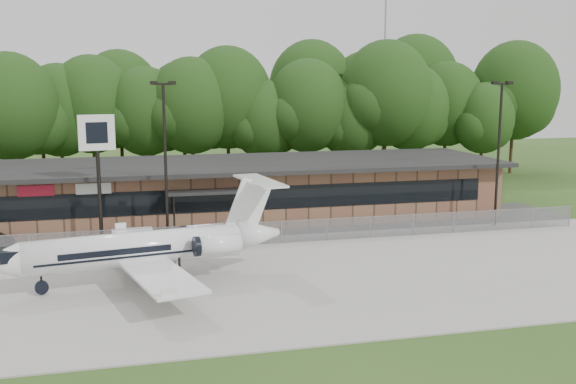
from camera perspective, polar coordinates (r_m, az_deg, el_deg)
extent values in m
plane|color=#2F4B1A|center=(26.54, 2.55, -12.77)|extent=(160.00, 160.00, 0.00)
cube|color=#9E9B93|center=(33.83, -1.24, -7.67)|extent=(64.00, 18.00, 0.08)
cube|color=#383835|center=(44.75, -4.40, -3.38)|extent=(50.00, 9.00, 0.06)
cube|color=brown|center=(48.72, -5.28, 0.05)|extent=(40.00, 10.00, 4.00)
cube|color=black|center=(43.78, -4.33, -0.63)|extent=(36.00, 0.08, 1.60)
cube|color=black|center=(47.92, -5.23, 2.49)|extent=(41.00, 11.50, 0.30)
cube|color=black|center=(42.83, -6.86, 0.04)|extent=(6.00, 1.60, 0.20)
cube|color=#B6162F|center=(43.46, -21.51, 0.10)|extent=(2.20, 0.06, 0.70)
cube|color=silver|center=(43.11, -16.90, 0.29)|extent=(2.20, 0.06, 0.70)
cube|color=gray|center=(40.26, -3.38, -3.80)|extent=(46.00, 0.03, 1.50)
cube|color=gray|center=(40.10, -3.39, -2.75)|extent=(46.00, 0.04, 0.04)
cylinder|color=gray|center=(77.19, 8.56, 11.36)|extent=(0.20, 0.20, 25.00)
cylinder|color=black|center=(40.42, -10.82, 2.23)|extent=(0.18, 0.18, 10.00)
cube|color=black|center=(40.09, -11.05, 9.40)|extent=(1.20, 0.12, 0.12)
cube|color=black|center=(40.07, -11.85, 9.48)|extent=(0.45, 0.30, 0.22)
cube|color=black|center=(40.12, -10.26, 9.53)|extent=(0.45, 0.30, 0.22)
cylinder|color=black|center=(47.42, 18.18, 3.00)|extent=(0.18, 0.18, 10.00)
cube|color=black|center=(47.14, 18.51, 9.11)|extent=(1.20, 0.12, 0.12)
cube|color=black|center=(46.85, 17.93, 9.22)|extent=(0.45, 0.30, 0.22)
cube|color=black|center=(47.43, 19.08, 9.16)|extent=(0.45, 0.30, 0.22)
cylinder|color=white|center=(33.21, -13.38, -5.07)|extent=(10.87, 3.41, 1.72)
cone|color=white|center=(34.77, -2.68, -3.87)|extent=(2.60, 2.07, 1.72)
cube|color=white|center=(30.08, -11.20, -7.50)|extent=(3.36, 6.73, 0.13)
cube|color=white|center=(36.80, -13.44, -4.40)|extent=(3.36, 6.73, 0.13)
cylinder|color=white|center=(32.72, -6.30, -4.79)|extent=(2.48, 1.33, 0.97)
cylinder|color=white|center=(35.23, -7.54, -3.76)|extent=(2.48, 1.33, 0.97)
cube|color=white|center=(34.26, -3.54, -1.42)|extent=(2.63, 0.57, 3.23)
cube|color=white|center=(34.24, -2.55, 0.86)|extent=(2.16, 5.10, 0.11)
cube|color=black|center=(32.76, -23.29, -5.27)|extent=(1.26, 1.44, 0.54)
cube|color=black|center=(33.95, -10.05, -7.17)|extent=(1.26, 2.68, 0.75)
cylinder|color=black|center=(33.23, -21.04, -8.05)|extent=(0.74, 0.74, 0.24)
cylinder|color=black|center=(40.88, -16.44, 0.56)|extent=(0.28, 0.28, 7.84)
cube|color=silver|center=(40.51, -16.66, 5.08)|extent=(2.16, 0.66, 2.16)
cube|color=black|center=(40.39, -16.63, 5.07)|extent=(1.26, 0.28, 1.27)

